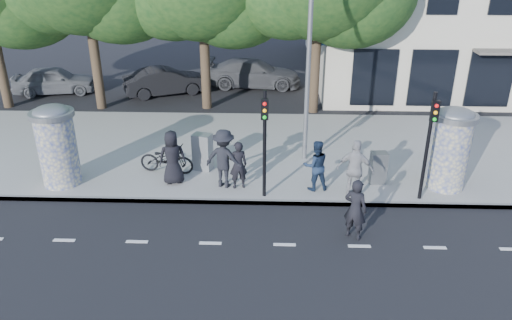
{
  "coord_description": "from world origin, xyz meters",
  "views": [
    {
      "loc": [
        -0.38,
        -9.82,
        7.68
      ],
      "look_at": [
        -0.84,
        3.5,
        1.53
      ],
      "focal_mm": 35.0,
      "sensor_mm": 36.0,
      "label": 1
    }
  ],
  "objects_px": {
    "ped_c": "(316,165)",
    "ped_d": "(224,159)",
    "ad_column_left": "(57,144)",
    "car_mid": "(166,81)",
    "ped_a": "(172,158)",
    "traffic_pole_far": "(429,136)",
    "cabinet_right": "(378,168)",
    "ped_e": "(355,170)",
    "ad_column_right": "(450,146)",
    "car_right": "(254,73)",
    "bicycle": "(167,159)",
    "car_left": "(55,80)",
    "street_lamp": "(310,29)",
    "cabinet_left": "(203,152)",
    "ped_b": "(238,165)",
    "traffic_pole_near": "(265,134)",
    "man_road": "(355,209)"
  },
  "relations": [
    {
      "from": "cabinet_right",
      "to": "ped_e",
      "type": "bearing_deg",
      "value": -138.33
    },
    {
      "from": "ad_column_right",
      "to": "ped_c",
      "type": "height_order",
      "value": "ad_column_right"
    },
    {
      "from": "ped_a",
      "to": "ped_c",
      "type": "bearing_deg",
      "value": 162.75
    },
    {
      "from": "ped_a",
      "to": "car_right",
      "type": "relative_size",
      "value": 0.36
    },
    {
      "from": "ped_b",
      "to": "cabinet_left",
      "type": "height_order",
      "value": "ped_b"
    },
    {
      "from": "ped_d",
      "to": "car_right",
      "type": "height_order",
      "value": "ped_d"
    },
    {
      "from": "man_road",
      "to": "car_mid",
      "type": "xyz_separation_m",
      "value": [
        -7.71,
        12.89,
        -0.19
      ]
    },
    {
      "from": "car_mid",
      "to": "man_road",
      "type": "bearing_deg",
      "value": -172.57
    },
    {
      "from": "ad_column_left",
      "to": "car_left",
      "type": "xyz_separation_m",
      "value": [
        -4.39,
        10.24,
        -0.84
      ]
    },
    {
      "from": "ped_a",
      "to": "car_left",
      "type": "distance_m",
      "value": 12.9
    },
    {
      "from": "ped_b",
      "to": "ped_a",
      "type": "bearing_deg",
      "value": -21.46
    },
    {
      "from": "street_lamp",
      "to": "cabinet_left",
      "type": "distance_m",
      "value": 5.43
    },
    {
      "from": "street_lamp",
      "to": "ped_e",
      "type": "distance_m",
      "value": 4.82
    },
    {
      "from": "ped_a",
      "to": "street_lamp",
      "type": "bearing_deg",
      "value": -169.01
    },
    {
      "from": "ped_c",
      "to": "ped_d",
      "type": "distance_m",
      "value": 2.9
    },
    {
      "from": "ped_a",
      "to": "ped_d",
      "type": "distance_m",
      "value": 1.69
    },
    {
      "from": "ped_a",
      "to": "cabinet_right",
      "type": "height_order",
      "value": "ped_a"
    },
    {
      "from": "ped_e",
      "to": "cabinet_left",
      "type": "height_order",
      "value": "ped_e"
    },
    {
      "from": "ped_a",
      "to": "ped_b",
      "type": "distance_m",
      "value": 2.15
    },
    {
      "from": "ped_e",
      "to": "ped_d",
      "type": "bearing_deg",
      "value": 9.28
    },
    {
      "from": "car_mid",
      "to": "ad_column_left",
      "type": "bearing_deg",
      "value": 148.9
    },
    {
      "from": "traffic_pole_near",
      "to": "ped_d",
      "type": "height_order",
      "value": "traffic_pole_near"
    },
    {
      "from": "man_road",
      "to": "car_right",
      "type": "distance_m",
      "value": 14.85
    },
    {
      "from": "ped_e",
      "to": "car_right",
      "type": "xyz_separation_m",
      "value": [
        -3.58,
        12.48,
        -0.37
      ]
    },
    {
      "from": "bicycle",
      "to": "car_left",
      "type": "relative_size",
      "value": 0.46
    },
    {
      "from": "ad_column_left",
      "to": "ped_c",
      "type": "distance_m",
      "value": 8.22
    },
    {
      "from": "ped_e",
      "to": "car_left",
      "type": "height_order",
      "value": "ped_e"
    },
    {
      "from": "traffic_pole_far",
      "to": "ped_a",
      "type": "bearing_deg",
      "value": 173.8
    },
    {
      "from": "ped_b",
      "to": "ped_c",
      "type": "distance_m",
      "value": 2.44
    },
    {
      "from": "ad_column_right",
      "to": "traffic_pole_far",
      "type": "xyz_separation_m",
      "value": [
        -1.0,
        -0.91,
        0.69
      ]
    },
    {
      "from": "ped_b",
      "to": "cabinet_left",
      "type": "bearing_deg",
      "value": -59.62
    },
    {
      "from": "ad_column_left",
      "to": "car_mid",
      "type": "height_order",
      "value": "ad_column_left"
    },
    {
      "from": "ad_column_left",
      "to": "ad_column_right",
      "type": "height_order",
      "value": "same"
    },
    {
      "from": "traffic_pole_near",
      "to": "ped_c",
      "type": "xyz_separation_m",
      "value": [
        1.6,
        0.55,
        -1.25
      ]
    },
    {
      "from": "ped_b",
      "to": "bicycle",
      "type": "bearing_deg",
      "value": -36.48
    },
    {
      "from": "traffic_pole_far",
      "to": "ped_c",
      "type": "bearing_deg",
      "value": 170.24
    },
    {
      "from": "ped_a",
      "to": "traffic_pole_far",
      "type": "bearing_deg",
      "value": 160.24
    },
    {
      "from": "traffic_pole_near",
      "to": "bicycle",
      "type": "distance_m",
      "value": 4.03
    },
    {
      "from": "traffic_pole_near",
      "to": "ped_d",
      "type": "relative_size",
      "value": 1.76
    },
    {
      "from": "ped_a",
      "to": "man_road",
      "type": "xyz_separation_m",
      "value": [
        5.45,
        -2.79,
        -0.17
      ]
    },
    {
      "from": "ped_c",
      "to": "ped_e",
      "type": "xyz_separation_m",
      "value": [
        1.15,
        -0.49,
        0.12
      ]
    },
    {
      "from": "man_road",
      "to": "ped_a",
      "type": "bearing_deg",
      "value": 4.12
    },
    {
      "from": "car_left",
      "to": "car_right",
      "type": "relative_size",
      "value": 0.81
    },
    {
      "from": "ad_column_right",
      "to": "man_road",
      "type": "xyz_separation_m",
      "value": [
        -3.32,
        -2.85,
        -0.66
      ]
    },
    {
      "from": "ad_column_left",
      "to": "traffic_pole_near",
      "type": "height_order",
      "value": "traffic_pole_near"
    },
    {
      "from": "ped_d",
      "to": "car_right",
      "type": "relative_size",
      "value": 0.39
    },
    {
      "from": "street_lamp",
      "to": "ped_e",
      "type": "relative_size",
      "value": 4.23
    },
    {
      "from": "ped_b",
      "to": "bicycle",
      "type": "distance_m",
      "value": 2.73
    },
    {
      "from": "ped_e",
      "to": "cabinet_left",
      "type": "xyz_separation_m",
      "value": [
        -4.91,
        1.85,
        -0.3
      ]
    },
    {
      "from": "ped_d",
      "to": "cabinet_left",
      "type": "height_order",
      "value": "ped_d"
    }
  ]
}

